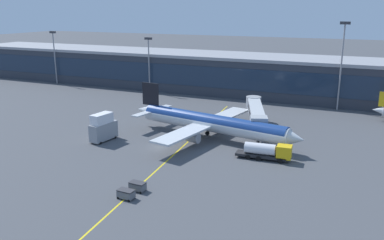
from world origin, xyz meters
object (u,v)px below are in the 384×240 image
(main_airliner, at_px, (211,123))
(catering_lift, at_px, (103,127))
(baggage_cart_0, at_px, (126,194))
(baggage_cart_1, at_px, (138,186))
(fuel_tanker, at_px, (267,151))

(main_airliner, bearing_deg, catering_lift, -152.50)
(baggage_cart_0, relative_size, baggage_cart_1, 1.00)
(main_airliner, relative_size, catering_lift, 6.15)
(fuel_tanker, distance_m, catering_lift, 36.61)
(baggage_cart_0, distance_m, baggage_cart_1, 3.20)
(main_airliner, distance_m, baggage_cart_0, 33.74)
(baggage_cart_1, bearing_deg, baggage_cart_0, -92.42)
(catering_lift, distance_m, baggage_cart_0, 30.51)
(main_airliner, bearing_deg, baggage_cart_1, -91.36)
(main_airliner, height_order, baggage_cart_0, main_airliner)
(fuel_tanker, distance_m, baggage_cart_0, 30.27)
(catering_lift, bearing_deg, baggage_cart_1, -43.02)
(fuel_tanker, height_order, baggage_cart_1, fuel_tanker)
(catering_lift, relative_size, baggage_cart_0, 2.60)
(catering_lift, distance_m, baggage_cart_1, 28.34)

